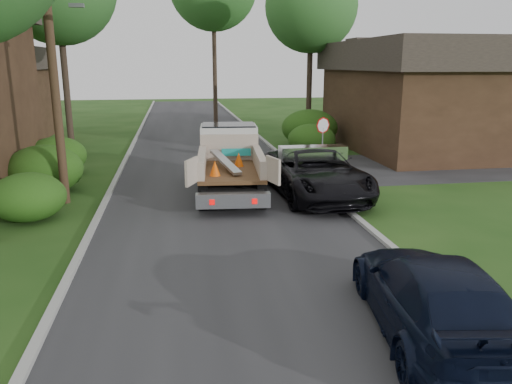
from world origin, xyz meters
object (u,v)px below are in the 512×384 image
Objects in this scene: stop_sign at (323,132)px; navy_suv at (434,296)px; utility_pole at (52,53)px; flatbed_truck at (230,156)px; tree_right_far at (311,6)px; house_right at (429,94)px; black_pickup at (315,173)px.

stop_sign is 0.47× the size of navy_suv.
utility_pole is 7.28m from flatbed_truck.
tree_right_far is 1.74× the size of flatbed_truck.
tree_right_far reaches higher than house_right.
stop_sign is at bearing -101.81° from tree_right_far.
stop_sign is 0.22× the size of tree_right_far.
navy_suv is at bearing -73.61° from flatbed_truck.
utility_pole is at bearing -130.84° from tree_right_far.
flatbed_truck is at bearing 11.66° from utility_pole.
flatbed_truck is (-12.44, -7.77, -1.84)m from house_right.
tree_right_far reaches higher than flatbed_truck.
house_right is at bearing -108.47° from navy_suv.
utility_pole is at bearing 174.65° from black_pickup.
black_pickup is (-3.90, -15.50, -7.59)m from tree_right_far.
flatbed_truck is (-6.94, -13.77, -7.16)m from tree_right_far.
flatbed_truck reaches higher than black_pickup.
stop_sign is 5.42m from flatbed_truck.
flatbed_truck is 1.26× the size of navy_suv.
black_pickup is (-9.40, -9.50, -2.27)m from house_right.
utility_pole is 20.12m from tree_right_far.
tree_right_far is 17.69m from black_pickup.
utility_pole is at bearing -153.99° from house_right.
utility_pole is 0.87× the size of tree_right_far.
house_right reaches higher than black_pickup.
tree_right_far is 2.19× the size of navy_suv.
utility_pole is at bearing -163.51° from flatbed_truck.
navy_suv is (2.40, -11.74, -0.56)m from flatbed_truck.
stop_sign is 0.19× the size of house_right.
black_pickup is at bearing -3.03° from utility_pole.
flatbed_truck is (-4.64, -2.77, -0.46)m from stop_sign.
black_pickup is at bearing -104.12° from tree_right_far.
flatbed_truck is at bearing -149.12° from stop_sign.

